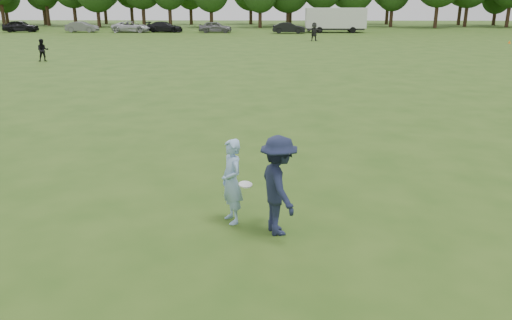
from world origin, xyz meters
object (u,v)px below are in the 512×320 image
object	(u,v)px
car_d	(165,27)
car_f	(289,28)
player_far_d	(314,32)
cargo_trailer	(335,19)
car_a	(21,26)
thrower	(232,181)
car_b	(82,27)
defender	(279,186)
field_cone	(510,42)
car_c	(132,27)
car_e	(215,27)
player_far_a	(43,50)

from	to	relation	value
car_d	car_f	bearing A→B (deg)	-90.91
car_d	player_far_d	bearing A→B (deg)	-120.59
cargo_trailer	car_a	bearing A→B (deg)	-179.65
player_far_d	car_d	bearing A→B (deg)	133.45
player_far_d	car_d	world-z (taller)	player_far_d
thrower	car_b	world-z (taller)	thrower
defender	field_cone	world-z (taller)	defender
thrower	car_a	size ratio (longest dim) A/B	0.38
car_b	car_d	xyz separation A→B (m)	(11.21, 0.49, -0.00)
car_c	car_e	distance (m)	11.45
player_far_d	cargo_trailer	size ratio (longest dim) A/B	0.22
thrower	car_d	size ratio (longest dim) A/B	0.36
car_e	defender	bearing A→B (deg)	-172.24
car_c	car_d	xyz separation A→B (m)	(4.43, 0.37, -0.02)
thrower	car_c	world-z (taller)	thrower
car_a	car_b	bearing A→B (deg)	-98.20
defender	car_a	size ratio (longest dim) A/B	0.43
car_a	field_cone	xyz separation A→B (m)	(58.89, -16.41, -0.64)
thrower	car_b	bearing A→B (deg)	176.07
defender	car_a	xyz separation A→B (m)	(-34.53, 60.67, -0.20)
car_c	car_f	bearing A→B (deg)	-90.81
player_far_d	thrower	bearing A→B (deg)	-107.17
car_a	car_b	distance (m)	8.62
car_d	cargo_trailer	size ratio (longest dim) A/B	0.54
car_c	field_cone	world-z (taller)	car_c
car_a	car_f	distance (m)	36.72
car_c	car_b	bearing A→B (deg)	94.24
player_far_a	car_b	xyz separation A→B (m)	(-9.08, 32.75, -0.10)
player_far_d	field_cone	xyz separation A→B (m)	(19.87, -2.60, -0.83)
player_far_a	car_d	world-z (taller)	player_far_a
player_far_a	car_e	world-z (taller)	player_far_a
defender	field_cone	size ratio (longest dim) A/B	6.58
car_f	cargo_trailer	distance (m)	6.71
player_far_d	car_d	xyz separation A→B (m)	(-19.19, 13.98, -0.27)
car_a	thrower	bearing A→B (deg)	-156.91
thrower	car_f	xyz separation A→B (m)	(3.09, 58.46, -0.18)
car_e	player_far_d	bearing A→B (deg)	-136.80
player_far_a	car_f	bearing A→B (deg)	34.14
player_far_a	car_e	bearing A→B (deg)	49.58
car_e	car_f	distance (m)	9.89
car_a	cargo_trailer	world-z (taller)	cargo_trailer
car_c	car_e	xyz separation A→B (m)	(11.45, -0.42, 0.03)
cargo_trailer	car_f	bearing A→B (deg)	-162.61
thrower	field_cone	world-z (taller)	thrower
player_far_a	car_a	xyz separation A→B (m)	(-17.70, 33.07, -0.02)
car_a	car_e	bearing A→B (deg)	-97.42
car_b	cargo_trailer	bearing A→B (deg)	-86.51
player_far_d	car_b	xyz separation A→B (m)	(-30.41, 13.49, -0.27)
car_c	car_f	xyz separation A→B (m)	(21.27, -1.51, -0.02)
car_f	thrower	bearing A→B (deg)	178.41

